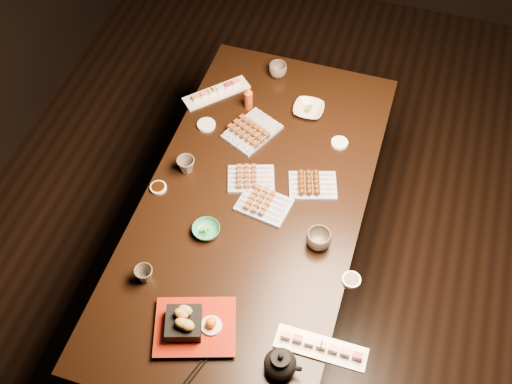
# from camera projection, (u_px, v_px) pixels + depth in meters

# --- Properties ---
(ground) EXTENTS (5.00, 5.00, 0.00)m
(ground) POSITION_uv_depth(u_px,v_px,m) (322.00, 308.00, 3.20)
(ground) COLOR black
(ground) RESTS_ON ground
(dining_table) EXTENTS (1.34, 1.97, 0.75)m
(dining_table) POSITION_uv_depth(u_px,v_px,m) (253.00, 251.00, 2.96)
(dining_table) COLOR black
(dining_table) RESTS_ON ground
(sushi_platter_near) EXTENTS (0.33, 0.09, 0.04)m
(sushi_platter_near) POSITION_uv_depth(u_px,v_px,m) (321.00, 346.00, 2.27)
(sushi_platter_near) COLOR white
(sushi_platter_near) RESTS_ON dining_table
(sushi_platter_far) EXTENTS (0.29, 0.29, 0.04)m
(sushi_platter_far) POSITION_uv_depth(u_px,v_px,m) (216.00, 91.00, 3.02)
(sushi_platter_far) COLOR white
(sushi_platter_far) RESTS_ON dining_table
(yakitori_plate_center) EXTENTS (0.23, 0.20, 0.05)m
(yakitori_plate_center) POSITION_uv_depth(u_px,v_px,m) (251.00, 176.00, 2.71)
(yakitori_plate_center) COLOR #828EB6
(yakitori_plate_center) RESTS_ON dining_table
(yakitori_plate_right) EXTENTS (0.23, 0.18, 0.05)m
(yakitori_plate_right) POSITION_uv_depth(u_px,v_px,m) (264.00, 202.00, 2.63)
(yakitori_plate_right) COLOR #828EB6
(yakitori_plate_right) RESTS_ON dining_table
(yakitori_plate_left) EXTENTS (0.25, 0.29, 0.06)m
(yakitori_plate_left) POSITION_uv_depth(u_px,v_px,m) (252.00, 129.00, 2.87)
(yakitori_plate_left) COLOR #828EB6
(yakitori_plate_left) RESTS_ON dining_table
(tsukune_plate) EXTENTS (0.23, 0.20, 0.05)m
(tsukune_plate) POSITION_uv_depth(u_px,v_px,m) (313.00, 183.00, 2.69)
(tsukune_plate) COLOR #828EB6
(tsukune_plate) RESTS_ON dining_table
(edamame_bowl_green) EXTENTS (0.13, 0.13, 0.03)m
(edamame_bowl_green) POSITION_uv_depth(u_px,v_px,m) (206.00, 230.00, 2.56)
(edamame_bowl_green) COLOR #2D8A5D
(edamame_bowl_green) RESTS_ON dining_table
(edamame_bowl_cream) EXTENTS (0.14, 0.14, 0.03)m
(edamame_bowl_cream) POSITION_uv_depth(u_px,v_px,m) (309.00, 110.00, 2.95)
(edamame_bowl_cream) COLOR beige
(edamame_bowl_cream) RESTS_ON dining_table
(tempura_tray) EXTENTS (0.35, 0.31, 0.11)m
(tempura_tray) POSITION_uv_depth(u_px,v_px,m) (195.00, 323.00, 2.28)
(tempura_tray) COLOR black
(tempura_tray) RESTS_ON dining_table
(teacup_near_left) EXTENTS (0.08, 0.08, 0.07)m
(teacup_near_left) POSITION_uv_depth(u_px,v_px,m) (144.00, 274.00, 2.42)
(teacup_near_left) COLOR #52483F
(teacup_near_left) RESTS_ON dining_table
(teacup_mid_right) EXTENTS (0.10, 0.10, 0.08)m
(teacup_mid_right) POSITION_uv_depth(u_px,v_px,m) (319.00, 239.00, 2.51)
(teacup_mid_right) COLOR #52483F
(teacup_mid_right) RESTS_ON dining_table
(teacup_far_left) EXTENTS (0.10, 0.10, 0.07)m
(teacup_far_left) POSITION_uv_depth(u_px,v_px,m) (186.00, 165.00, 2.73)
(teacup_far_left) COLOR #52483F
(teacup_far_left) RESTS_ON dining_table
(teacup_far_right) EXTENTS (0.10, 0.10, 0.07)m
(teacup_far_right) POSITION_uv_depth(u_px,v_px,m) (278.00, 70.00, 3.08)
(teacup_far_right) COLOR #52483F
(teacup_far_right) RESTS_ON dining_table
(teapot) EXTENTS (0.14, 0.14, 0.11)m
(teapot) POSITION_uv_depth(u_px,v_px,m) (280.00, 362.00, 2.19)
(teapot) COLOR black
(teapot) RESTS_ON dining_table
(condiment_bottle) EXTENTS (0.05, 0.05, 0.12)m
(condiment_bottle) POSITION_uv_depth(u_px,v_px,m) (249.00, 98.00, 2.93)
(condiment_bottle) COLOR maroon
(condiment_bottle) RESTS_ON dining_table
(sauce_dish_west) EXTENTS (0.10, 0.10, 0.01)m
(sauce_dish_west) POSITION_uv_depth(u_px,v_px,m) (158.00, 188.00, 2.70)
(sauce_dish_west) COLOR white
(sauce_dish_west) RESTS_ON dining_table
(sauce_dish_east) EXTENTS (0.09, 0.09, 0.01)m
(sauce_dish_east) POSITION_uv_depth(u_px,v_px,m) (340.00, 143.00, 2.85)
(sauce_dish_east) COLOR white
(sauce_dish_east) RESTS_ON dining_table
(sauce_dish_se) EXTENTS (0.08, 0.08, 0.01)m
(sauce_dish_se) POSITION_uv_depth(u_px,v_px,m) (351.00, 280.00, 2.44)
(sauce_dish_se) COLOR white
(sauce_dish_se) RESTS_ON dining_table
(sauce_dish_nw) EXTENTS (0.10, 0.10, 0.01)m
(sauce_dish_nw) POSITION_uv_depth(u_px,v_px,m) (206.00, 125.00, 2.91)
(sauce_dish_nw) COLOR white
(sauce_dish_nw) RESTS_ON dining_table
(chopsticks_near) EXTENTS (0.10, 0.24, 0.01)m
(chopsticks_near) POSITION_uv_depth(u_px,v_px,m) (201.00, 364.00, 2.24)
(chopsticks_near) COLOR black
(chopsticks_near) RESTS_ON dining_table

